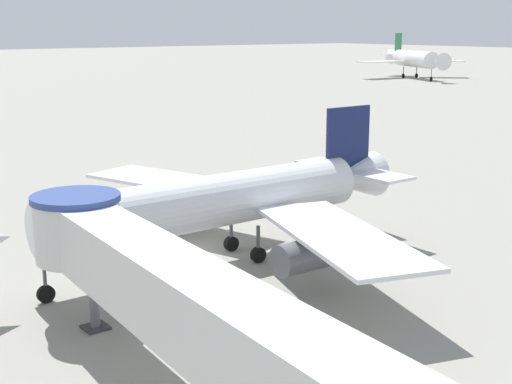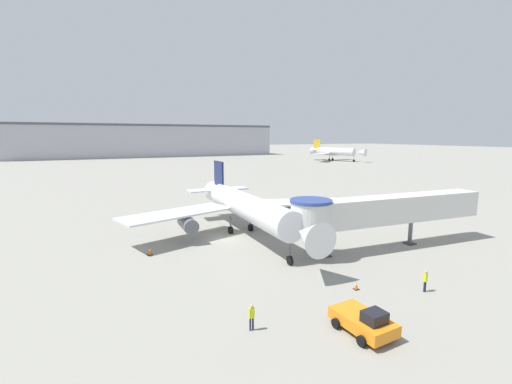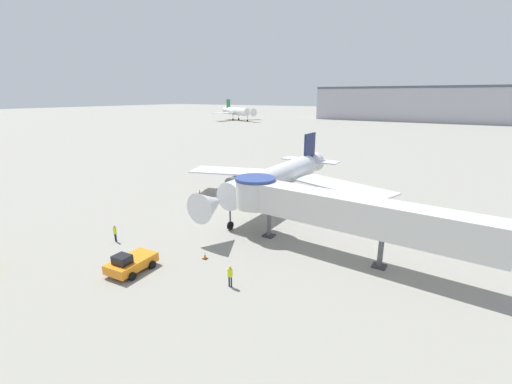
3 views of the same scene
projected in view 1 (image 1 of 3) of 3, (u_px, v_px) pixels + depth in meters
ground_plane at (194, 251)px, 43.70m from camera, size 800.00×800.00×0.00m
main_airplane at (220, 202)px, 40.86m from camera, size 29.57×27.94×8.41m
jet_bridge at (154, 282)px, 26.21m from camera, size 23.50×4.93×5.94m
traffic_cone_port_wing at (101, 219)px, 49.33m from camera, size 0.51×0.51×0.84m
background_jet_green_tail at (414, 59)px, 188.11m from camera, size 29.70×28.34×11.70m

